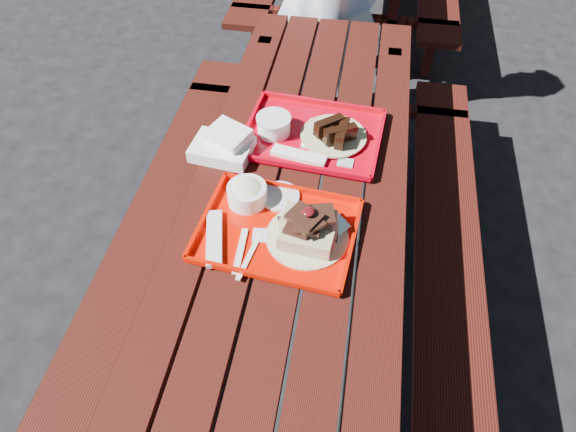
{
  "coord_description": "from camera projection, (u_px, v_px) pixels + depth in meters",
  "views": [
    {
      "loc": [
        0.17,
        -1.17,
        2.01
      ],
      "look_at": [
        0.0,
        -0.15,
        0.82
      ],
      "focal_mm": 32.0,
      "sensor_mm": 36.0,
      "label": 1
    }
  ],
  "objects": [
    {
      "name": "far_tray",
      "position": [
        310.0,
        133.0,
        1.9
      ],
      "size": [
        0.53,
        0.43,
        0.08
      ],
      "color": "#C60013",
      "rests_on": "picnic_table_near"
    },
    {
      "name": "white_cloth",
      "position": [
        224.0,
        145.0,
        1.84
      ],
      "size": [
        0.23,
        0.2,
        0.09
      ],
      "color": "white",
      "rests_on": "picnic_table_near"
    },
    {
      "name": "picnic_table_near",
      "position": [
        295.0,
        232.0,
        1.87
      ],
      "size": [
        1.41,
        2.4,
        0.75
      ],
      "color": "#41120C",
      "rests_on": "ground"
    },
    {
      "name": "near_tray",
      "position": [
        279.0,
        220.0,
        1.61
      ],
      "size": [
        0.52,
        0.42,
        0.15
      ],
      "color": "red",
      "rests_on": "picnic_table_near"
    },
    {
      "name": "ground",
      "position": [
        294.0,
        311.0,
        2.3
      ],
      "size": [
        60.0,
        60.0,
        0.0
      ],
      "primitive_type": "plane",
      "color": "black",
      "rests_on": "ground"
    }
  ]
}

